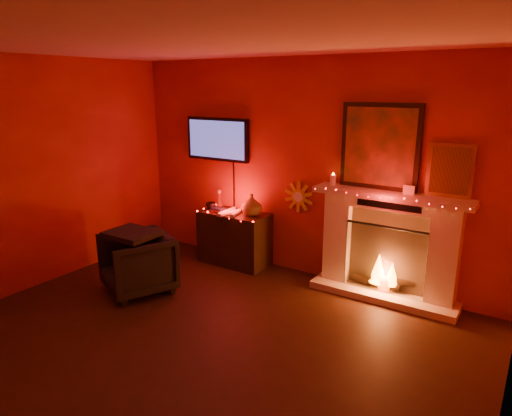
% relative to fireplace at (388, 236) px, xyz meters
% --- Properties ---
extents(room, '(5.00, 5.00, 5.00)m').
position_rel_fireplace_xyz_m(room, '(-1.14, -2.39, 0.63)').
color(room, black).
rests_on(room, ground).
extents(floor, '(5.00, 5.00, 0.00)m').
position_rel_fireplace_xyz_m(floor, '(-1.14, -2.39, -0.72)').
color(floor, black).
rests_on(floor, ground).
extents(fireplace, '(1.72, 0.40, 2.18)m').
position_rel_fireplace_xyz_m(fireplace, '(0.00, 0.00, 0.00)').
color(fireplace, beige).
rests_on(fireplace, floor).
extents(tv, '(1.00, 0.07, 1.24)m').
position_rel_fireplace_xyz_m(tv, '(-2.44, 0.06, 0.92)').
color(tv, black).
rests_on(tv, room).
extents(sunburst_clock, '(0.40, 0.03, 0.40)m').
position_rel_fireplace_xyz_m(sunburst_clock, '(-1.19, 0.09, 0.28)').
color(sunburst_clock, gold).
rests_on(sunburst_clock, room).
extents(console_table, '(0.94, 0.53, 1.00)m').
position_rel_fireplace_xyz_m(console_table, '(-2.02, -0.13, -0.33)').
color(console_table, black).
rests_on(console_table, floor).
extents(armchair, '(0.99, 1.00, 0.69)m').
position_rel_fireplace_xyz_m(armchair, '(-2.48, -1.47, -0.38)').
color(armchair, black).
rests_on(armchair, floor).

